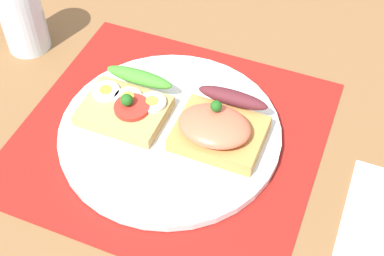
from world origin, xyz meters
TOP-DOWN VIEW (x-y plane):
  - ground_plane at (0.00, 0.00)cm, footprint 120.00×90.00cm
  - placemat at (0.00, 0.00)cm, footprint 37.34×34.93cm
  - plate at (0.00, 0.00)cm, footprint 27.98×27.98cm
  - sandwich_egg_tomato at (-6.22, 1.10)cm, footprint 10.59×9.61cm
  - sandwich_salmon at (6.13, 1.06)cm, footprint 10.71×9.94cm
  - drinking_glass at (-26.37, 8.47)cm, footprint 6.21×6.21cm

SIDE VIEW (x-z plane):
  - ground_plane at x=0.00cm, z-range -3.20..0.00cm
  - placemat at x=0.00cm, z-range 0.00..0.30cm
  - plate at x=0.00cm, z-range 0.30..1.44cm
  - sandwich_egg_tomato at x=-6.22cm, z-range 0.85..4.69cm
  - sandwich_salmon at x=6.13cm, z-range 0.64..6.34cm
  - drinking_glass at x=-26.37cm, z-range 0.00..10.66cm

